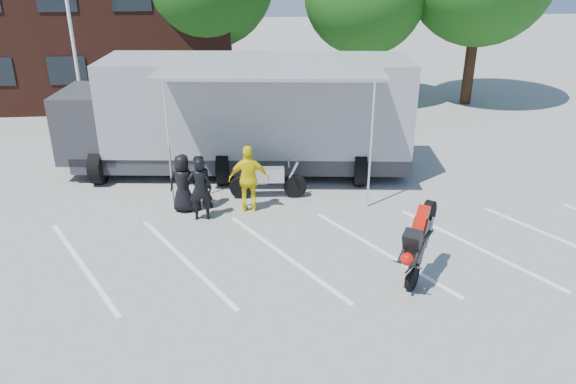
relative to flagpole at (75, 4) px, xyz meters
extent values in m
plane|color=gray|center=(6.24, -10.00, -5.05)|extent=(100.00, 100.00, 0.00)
cube|color=white|center=(6.24, -9.00, -5.05)|extent=(18.09, 13.33, 0.01)
cube|color=#3E1C14|center=(-3.76, 8.00, -1.55)|extent=(18.00, 8.00, 7.00)
cylinder|color=white|center=(-0.26, 0.00, -1.05)|extent=(0.12, 0.12, 8.00)
cylinder|color=#382314|center=(4.24, 6.00, -3.43)|extent=(0.50, 0.50, 3.24)
cylinder|color=#382314|center=(11.24, 5.00, -3.61)|extent=(0.50, 0.50, 2.88)
cylinder|color=#382314|center=(16.24, 4.50, -3.34)|extent=(0.50, 0.50, 3.42)
imported|color=black|center=(3.84, -6.18, -4.22)|extent=(0.90, 0.67, 1.67)
imported|color=black|center=(4.35, -6.77, -4.16)|extent=(0.65, 0.43, 1.78)
imported|color=black|center=(4.26, -6.07, -4.26)|extent=(0.93, 0.83, 1.59)
imported|color=#FFEB0D|center=(5.67, -6.35, -4.09)|extent=(1.16, 0.54, 1.93)
camera|label=1|loc=(5.43, -20.80, 1.88)|focal=35.00mm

